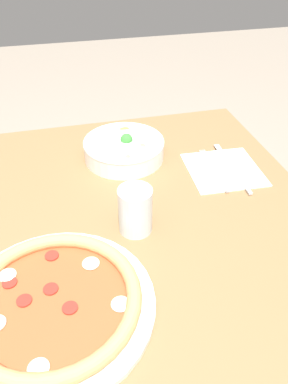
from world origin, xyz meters
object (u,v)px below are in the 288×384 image
at_px(fork, 214,170).
at_px(knife, 233,169).
at_px(pizza, 53,302).
at_px(glass, 135,210).
at_px(bowl, 124,148).

relative_size(fork, knife, 0.82).
relative_size(pizza, glass, 3.39).
xyz_separation_m(bowl, knife, (0.26, -0.13, -0.03)).
bearing_deg(bowl, pizza, -115.73).
height_order(pizza, fork, pizza).
bearing_deg(fork, pizza, 129.17).
relative_size(bowl, knife, 0.92).
bearing_deg(pizza, glass, 41.77).
xyz_separation_m(bowl, glass, (-0.03, -0.28, 0.02)).
bearing_deg(fork, knife, -97.05).
bearing_deg(glass, knife, 27.17).
xyz_separation_m(fork, knife, (0.05, -0.01, -0.00)).
distance_m(bowl, glass, 0.28).
bearing_deg(knife, glass, 119.32).
xyz_separation_m(pizza, bowl, (0.21, 0.43, 0.01)).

